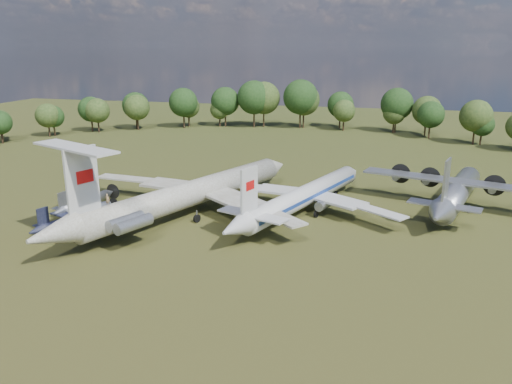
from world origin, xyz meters
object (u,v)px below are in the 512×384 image
(small_prop_northwest, at_px, (86,204))
(person_on_il62, at_px, (108,200))
(tu104_jet, at_px, (305,199))
(an12_transport, at_px, (457,196))
(il62_airliner, at_px, (191,198))
(small_prop_west, at_px, (76,222))

(small_prop_northwest, bearing_deg, person_on_il62, -37.40)
(tu104_jet, bearing_deg, an12_transport, 38.45)
(il62_airliner, height_order, small_prop_northwest, il62_airliner)
(small_prop_northwest, relative_size, person_on_il62, 9.73)
(tu104_jet, distance_m, an12_transport, 25.63)
(small_prop_northwest, xyz_separation_m, person_on_il62, (11.35, -11.92, 5.28))
(il62_airliner, bearing_deg, small_prop_northwest, -148.28)
(small_prop_northwest, bearing_deg, il62_airliner, 17.13)
(an12_transport, relative_size, person_on_il62, 22.18)
(il62_airliner, height_order, tu104_jet, il62_airliner)
(il62_airliner, xyz_separation_m, tu104_jet, (17.62, 5.48, -0.53))
(an12_transport, xyz_separation_m, person_on_il62, (-48.27, -27.94, 4.08))
(il62_airliner, bearing_deg, an12_transport, 41.41)
(an12_transport, distance_m, small_prop_west, 61.15)
(an12_transport, distance_m, small_prop_northwest, 61.75)
(an12_transport, height_order, person_on_il62, person_on_il62)
(tu104_jet, xyz_separation_m, person_on_il62, (-23.93, -19.93, 4.15))
(il62_airliner, relative_size, small_prop_west, 3.51)
(small_prop_northwest, bearing_deg, small_prop_west, -57.94)
(tu104_jet, relative_size, small_prop_west, 2.80)
(small_prop_west, bearing_deg, person_on_il62, -6.34)
(an12_transport, relative_size, small_prop_west, 2.20)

